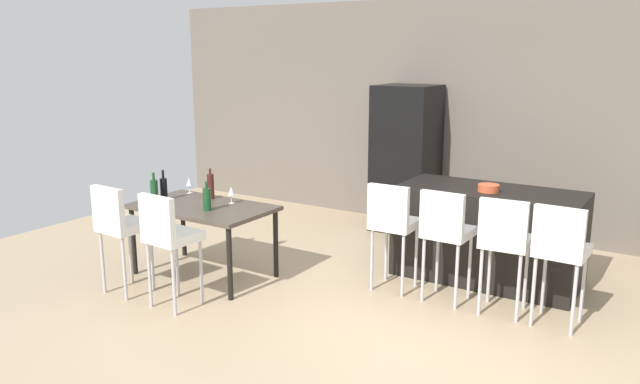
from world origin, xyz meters
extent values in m
plane|color=tan|center=(0.00, 0.00, 0.00)|extent=(10.00, 10.00, 0.00)
cube|color=#665B51|center=(0.00, 2.76, 1.45)|extent=(10.00, 0.12, 2.90)
cube|color=black|center=(0.45, 1.11, 0.46)|extent=(1.77, 0.83, 0.92)
cube|color=white|center=(-0.22, 0.38, 0.65)|extent=(0.41, 0.41, 0.08)
cube|color=white|center=(-0.22, 0.21, 0.87)|extent=(0.40, 0.07, 0.36)
cylinder|color=#B2B2B7|center=(-0.39, 0.53, 0.30)|extent=(0.03, 0.03, 0.61)
cylinder|color=#B2B2B7|center=(-0.07, 0.54, 0.30)|extent=(0.03, 0.03, 0.61)
cylinder|color=#B2B2B7|center=(-0.38, 0.21, 0.30)|extent=(0.03, 0.03, 0.61)
cylinder|color=#B2B2B7|center=(-0.06, 0.22, 0.30)|extent=(0.03, 0.03, 0.61)
cube|color=white|center=(0.31, 0.38, 0.65)|extent=(0.41, 0.41, 0.08)
cube|color=white|center=(0.30, 0.21, 0.87)|extent=(0.40, 0.07, 0.36)
cylinder|color=#B2B2B7|center=(0.15, 0.54, 0.30)|extent=(0.03, 0.03, 0.61)
cylinder|color=#B2B2B7|center=(0.47, 0.53, 0.30)|extent=(0.03, 0.03, 0.61)
cylinder|color=#B2B2B7|center=(0.14, 0.22, 0.30)|extent=(0.03, 0.03, 0.61)
cylinder|color=#B2B2B7|center=(0.46, 0.21, 0.30)|extent=(0.03, 0.03, 0.61)
cube|color=white|center=(0.83, 0.38, 0.65)|extent=(0.43, 0.43, 0.08)
cube|color=white|center=(0.84, 0.21, 0.87)|extent=(0.40, 0.09, 0.36)
cylinder|color=#B2B2B7|center=(0.66, 0.52, 0.30)|extent=(0.03, 0.03, 0.61)
cylinder|color=#B2B2B7|center=(0.98, 0.55, 0.30)|extent=(0.03, 0.03, 0.61)
cylinder|color=#B2B2B7|center=(0.68, 0.21, 0.30)|extent=(0.03, 0.03, 0.61)
cylinder|color=#B2B2B7|center=(1.00, 0.23, 0.30)|extent=(0.03, 0.03, 0.61)
cube|color=white|center=(1.29, 0.38, 0.65)|extent=(0.41, 0.41, 0.08)
cube|color=white|center=(1.28, 0.21, 0.87)|extent=(0.40, 0.08, 0.36)
cylinder|color=#B2B2B7|center=(1.13, 0.54, 0.30)|extent=(0.03, 0.03, 0.61)
cylinder|color=#B2B2B7|center=(1.45, 0.53, 0.30)|extent=(0.03, 0.03, 0.61)
cylinder|color=#B2B2B7|center=(1.12, 0.22, 0.30)|extent=(0.03, 0.03, 0.61)
cylinder|color=#B2B2B7|center=(1.44, 0.21, 0.30)|extent=(0.03, 0.03, 0.61)
cube|color=#4C4238|center=(-2.01, -0.35, 0.72)|extent=(1.40, 0.83, 0.04)
cylinder|color=black|center=(-2.65, 0.01, 0.35)|extent=(0.05, 0.05, 0.70)
cylinder|color=black|center=(-1.37, 0.01, 0.35)|extent=(0.05, 0.05, 0.70)
cylinder|color=black|center=(-2.65, -0.70, 0.35)|extent=(0.05, 0.05, 0.70)
cylinder|color=black|center=(-1.37, -0.70, 0.35)|extent=(0.05, 0.05, 0.70)
cube|color=white|center=(-2.32, -1.06, 0.65)|extent=(0.42, 0.42, 0.08)
cube|color=white|center=(-2.33, -1.23, 0.87)|extent=(0.40, 0.08, 0.36)
cylinder|color=#B2B2B7|center=(-2.48, -0.89, 0.30)|extent=(0.03, 0.03, 0.61)
cylinder|color=#B2B2B7|center=(-2.16, -0.91, 0.30)|extent=(0.03, 0.03, 0.61)
cylinder|color=#B2B2B7|center=(-2.49, -1.21, 0.30)|extent=(0.03, 0.03, 0.61)
cylinder|color=#B2B2B7|center=(-2.17, -1.23, 0.30)|extent=(0.03, 0.03, 0.61)
cube|color=white|center=(-1.69, -1.06, 0.65)|extent=(0.42, 0.42, 0.08)
cube|color=white|center=(-1.70, -1.23, 0.87)|extent=(0.40, 0.08, 0.36)
cylinder|color=#B2B2B7|center=(-1.84, -0.89, 0.30)|extent=(0.03, 0.03, 0.61)
cylinder|color=#B2B2B7|center=(-1.52, -0.91, 0.30)|extent=(0.03, 0.03, 0.61)
cylinder|color=#B2B2B7|center=(-1.86, -1.21, 0.30)|extent=(0.03, 0.03, 0.61)
cylinder|color=#B2B2B7|center=(-1.54, -1.23, 0.30)|extent=(0.03, 0.03, 0.61)
cylinder|color=#194723|center=(-2.52, -0.50, 0.85)|extent=(0.08, 0.08, 0.23)
cylinder|color=#194723|center=(-2.52, -0.50, 1.01)|extent=(0.03, 0.03, 0.08)
cylinder|color=#471E19|center=(-2.13, -0.08, 0.87)|extent=(0.07, 0.07, 0.26)
cylinder|color=#471E19|center=(-2.13, -0.08, 1.03)|extent=(0.03, 0.03, 0.06)
cylinder|color=black|center=(-2.51, -0.38, 0.85)|extent=(0.07, 0.07, 0.23)
cylinder|color=black|center=(-2.51, -0.38, 1.01)|extent=(0.03, 0.03, 0.09)
cylinder|color=#194723|center=(-1.83, -0.47, 0.85)|extent=(0.08, 0.08, 0.22)
cylinder|color=#194723|center=(-1.83, -0.47, 0.99)|extent=(0.03, 0.03, 0.07)
cylinder|color=silver|center=(-1.81, -0.13, 0.74)|extent=(0.06, 0.06, 0.00)
cylinder|color=silver|center=(-1.81, -0.13, 0.78)|extent=(0.01, 0.01, 0.08)
cone|color=silver|center=(-1.81, -0.13, 0.87)|extent=(0.07, 0.07, 0.09)
cylinder|color=silver|center=(-2.50, -0.02, 0.74)|extent=(0.06, 0.06, 0.00)
cylinder|color=silver|center=(-2.50, -0.02, 0.78)|extent=(0.01, 0.01, 0.08)
cone|color=silver|center=(-2.50, -0.02, 0.87)|extent=(0.07, 0.07, 0.09)
cube|color=black|center=(-1.02, 2.32, 0.92)|extent=(0.72, 0.68, 1.84)
cylinder|color=#C6512D|center=(0.45, 1.02, 0.96)|extent=(0.20, 0.20, 0.07)
camera|label=1|loc=(2.20, -4.77, 2.24)|focal=34.62mm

